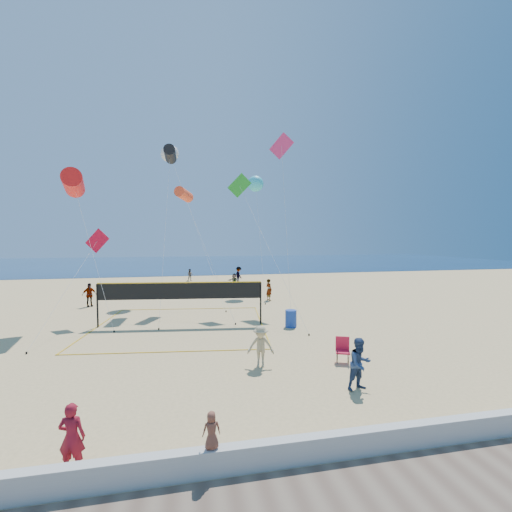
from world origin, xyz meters
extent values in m
plane|color=#D4B477|center=(0.00, 0.00, 0.00)|extent=(120.00, 120.00, 0.00)
cube|color=#102B4D|center=(0.00, 62.00, 0.01)|extent=(140.00, 50.00, 0.03)
cube|color=beige|center=(0.00, -3.00, 0.30)|extent=(32.00, 0.30, 0.60)
imported|color=maroon|center=(-3.74, -2.25, 0.78)|extent=(0.60, 0.42, 1.55)
imported|color=brown|center=(-0.73, -2.99, 1.01)|extent=(0.42, 0.29, 0.81)
imported|color=navy|center=(4.54, 0.23, 0.89)|extent=(0.99, 0.84, 1.78)
imported|color=tan|center=(1.68, 2.94, 0.83)|extent=(1.19, 0.86, 1.66)
imported|color=gray|center=(-8.37, 17.34, 0.89)|extent=(1.11, 0.91, 1.78)
imported|color=gray|center=(3.58, 24.02, 0.79)|extent=(1.36, 1.38, 1.58)
imported|color=gray|center=(5.51, 17.09, 0.89)|extent=(0.65, 0.77, 1.78)
imported|color=gray|center=(-0.71, 31.50, 0.73)|extent=(0.77, 0.64, 1.45)
imported|color=gray|center=(4.65, 27.81, 0.97)|extent=(0.98, 1.38, 1.94)
cube|color=red|center=(5.09, 2.65, 0.46)|extent=(0.71, 0.68, 0.06)
cube|color=red|center=(5.17, 2.86, 0.76)|extent=(0.54, 0.26, 0.56)
cylinder|color=black|center=(4.81, 2.54, 0.25)|extent=(0.13, 0.27, 0.73)
cylinder|color=black|center=(4.96, 2.92, 0.25)|extent=(0.13, 0.27, 0.73)
cylinder|color=black|center=(5.22, 2.38, 0.25)|extent=(0.13, 0.27, 0.73)
cylinder|color=black|center=(5.38, 2.75, 0.25)|extent=(0.13, 0.27, 0.73)
cylinder|color=#173A9B|center=(4.73, 8.59, 0.49)|extent=(0.86, 0.86, 0.98)
cylinder|color=black|center=(-6.24, 10.76, 1.26)|extent=(0.10, 0.10, 2.53)
cylinder|color=black|center=(3.16, 9.62, 1.26)|extent=(0.10, 0.10, 2.53)
cube|color=black|center=(-1.54, 10.19, 2.05)|extent=(9.40, 1.16, 0.95)
cube|color=yellow|center=(-1.54, 10.19, 2.56)|extent=(9.41, 1.17, 0.06)
cube|color=yellow|center=(-2.11, 5.49, 0.01)|extent=(9.61, 1.21, 0.02)
cube|color=yellow|center=(-0.97, 14.89, 0.01)|extent=(9.61, 1.21, 0.02)
cylinder|color=red|center=(-7.71, 12.04, 8.43)|extent=(1.67, 2.88, 1.48)
cylinder|color=silver|center=(-6.41, 10.75, 4.24)|extent=(2.62, 2.60, 8.38)
cylinder|color=black|center=(-5.11, 9.46, 0.05)|extent=(0.08, 0.08, 0.10)
cylinder|color=black|center=(-2.31, 17.26, 11.63)|extent=(0.93, 2.10, 1.13)
cylinder|color=silver|center=(-2.53, 13.38, 5.84)|extent=(0.46, 7.77, 11.58)
cylinder|color=black|center=(-2.75, 9.50, 0.05)|extent=(0.08, 0.08, 0.10)
cylinder|color=#FF4B25|center=(-1.30, 15.76, 8.38)|extent=(1.45, 2.02, 1.02)
cylinder|color=silver|center=(0.18, 12.76, 4.22)|extent=(2.97, 6.02, 8.34)
cylinder|color=black|center=(1.65, 9.76, 0.05)|extent=(0.08, 0.08, 0.10)
cube|color=red|center=(-6.56, 12.43, 5.00)|extent=(1.51, 0.46, 1.55)
cylinder|color=silver|center=(-7.39, 9.47, 2.52)|extent=(1.69, 5.93, 4.96)
cylinder|color=black|center=(-8.23, 6.52, 0.05)|extent=(0.08, 0.08, 0.10)
cube|color=green|center=(2.64, 14.42, 8.97)|extent=(1.70, 0.57, 1.76)
cylinder|color=silver|center=(3.89, 10.55, 4.51)|extent=(2.51, 7.75, 8.93)
cylinder|color=black|center=(5.13, 6.69, 0.05)|extent=(0.08, 0.08, 0.10)
cube|color=#D02C6A|center=(6.18, 15.80, 12.33)|extent=(1.72, 1.12, 2.01)
cylinder|color=silver|center=(6.04, 14.05, 6.19)|extent=(0.29, 3.51, 12.28)
cylinder|color=black|center=(5.90, 12.30, 0.05)|extent=(0.08, 0.08, 0.10)
sphere|color=silver|center=(-2.46, 20.73, 12.49)|extent=(1.96, 1.96, 1.52)
cylinder|color=silver|center=(-0.48, 17.05, 6.27)|extent=(3.99, 7.37, 12.44)
cylinder|color=black|center=(1.51, 13.37, 0.05)|extent=(0.08, 0.08, 0.10)
sphere|color=#34C4DD|center=(5.43, 22.12, 10.38)|extent=(1.91, 1.91, 1.51)
cylinder|color=silver|center=(5.12, 18.79, 5.21)|extent=(0.62, 6.68, 10.33)
cylinder|color=black|center=(4.82, 15.45, 0.05)|extent=(0.08, 0.08, 0.10)
camera|label=1|loc=(-1.24, -10.23, 5.16)|focal=24.00mm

